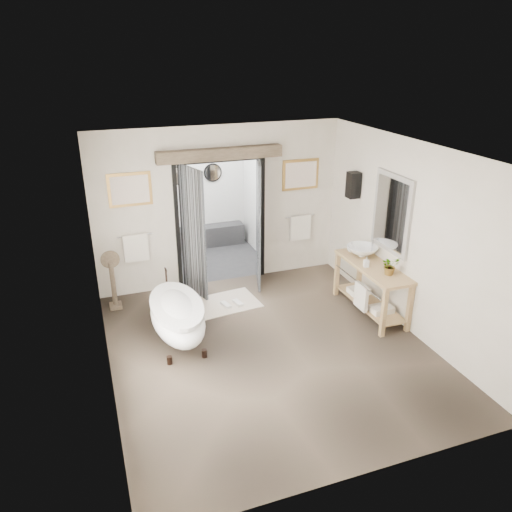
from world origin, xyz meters
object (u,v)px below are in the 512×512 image
at_px(clawfoot_tub, 177,315).
at_px(basin, 362,251).
at_px(rug, 223,304).
at_px(vanity, 370,285).

height_order(clawfoot_tub, basin, basin).
bearing_deg(rug, clawfoot_tub, -138.30).
distance_m(vanity, basin, 0.60).
bearing_deg(rug, basin, -16.80).
bearing_deg(vanity, rug, 153.81).
relative_size(clawfoot_tub, vanity, 1.07).
xyz_separation_m(clawfoot_tub, rug, (0.94, 0.84, -0.40)).
distance_m(clawfoot_tub, rug, 1.33).
relative_size(rug, basin, 2.30).
xyz_separation_m(clawfoot_tub, vanity, (3.16, -0.25, 0.10)).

